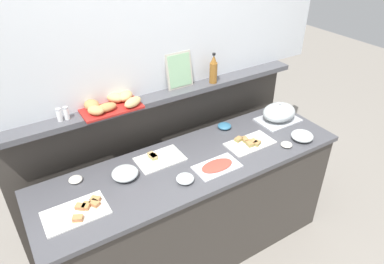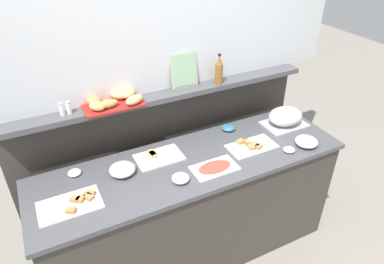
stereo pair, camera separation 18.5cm
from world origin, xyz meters
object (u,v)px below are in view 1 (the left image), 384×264
object	(u,v)px
glass_bowl_small	(185,179)
condiment_bowl_red	(75,179)
sandwich_platter_rear	(250,143)
cold_cuts_platter	(217,166)
sandwich_platter_front	(79,211)
bread_basket	(111,104)
pepper_shaker	(66,113)
salt_shaker	(59,115)
condiment_bowl_dark	(224,126)
serving_cloche	(279,113)
glass_bowl_large	(302,136)
sandwich_platter_side	(159,158)
vinegar_bottle_amber	(213,70)
condiment_bowl_teal	(287,145)
glass_bowl_medium	(125,174)
framed_picture	(179,70)

from	to	relation	value
glass_bowl_small	condiment_bowl_red	distance (m)	0.70
sandwich_platter_rear	cold_cuts_platter	world-z (taller)	sandwich_platter_rear
sandwich_platter_front	bread_basket	size ratio (longest dim) A/B	0.87
sandwich_platter_front	condiment_bowl_red	bearing A→B (deg)	77.26
cold_cuts_platter	pepper_shaker	distance (m)	1.04
cold_cuts_platter	salt_shaker	distance (m)	1.07
condiment_bowl_dark	condiment_bowl_red	bearing A→B (deg)	-178.96
serving_cloche	glass_bowl_large	bearing A→B (deg)	-98.47
sandwich_platter_front	glass_bowl_small	bearing A→B (deg)	-7.67
glass_bowl_large	sandwich_platter_rear	bearing A→B (deg)	156.46
sandwich_platter_side	pepper_shaker	world-z (taller)	pepper_shaker
cold_cuts_platter	vinegar_bottle_amber	size ratio (longest dim) A/B	1.32
serving_cloche	condiment_bowl_red	world-z (taller)	serving_cloche
condiment_bowl_teal	bread_basket	distance (m)	1.28
sandwich_platter_rear	glass_bowl_medium	distance (m)	0.94
sandwich_platter_side	glass_bowl_small	world-z (taller)	glass_bowl_small
serving_cloche	glass_bowl_large	world-z (taller)	serving_cloche
condiment_bowl_dark	vinegar_bottle_amber	xyz separation A→B (m)	(-0.01, 0.16, 0.42)
sandwich_platter_front	glass_bowl_large	bearing A→B (deg)	-4.78
vinegar_bottle_amber	salt_shaker	size ratio (longest dim) A/B	2.71
condiment_bowl_teal	vinegar_bottle_amber	distance (m)	0.78
condiment_bowl_dark	salt_shaker	distance (m)	1.24
bread_basket	glass_bowl_medium	bearing A→B (deg)	-103.23
serving_cloche	framed_picture	world-z (taller)	framed_picture
glass_bowl_small	condiment_bowl_dark	distance (m)	0.72
sandwich_platter_side	glass_bowl_medium	xyz separation A→B (m)	(-0.27, -0.06, 0.02)
sandwich_platter_rear	salt_shaker	size ratio (longest dim) A/B	4.11
sandwich_platter_rear	vinegar_bottle_amber	world-z (taller)	vinegar_bottle_amber
condiment_bowl_red	cold_cuts_platter	bearing A→B (deg)	-22.92
sandwich_platter_side	condiment_bowl_red	world-z (taller)	sandwich_platter_side
sandwich_platter_front	salt_shaker	size ratio (longest dim) A/B	4.16
condiment_bowl_red	bread_basket	xyz separation A→B (m)	(0.36, 0.19, 0.36)
condiment_bowl_dark	condiment_bowl_red	world-z (taller)	condiment_bowl_dark
glass_bowl_medium	cold_cuts_platter	bearing A→B (deg)	-22.01
glass_bowl_large	salt_shaker	xyz separation A→B (m)	(-1.57, 0.63, 0.35)
cold_cuts_platter	pepper_shaker	world-z (taller)	pepper_shaker
glass_bowl_medium	glass_bowl_small	world-z (taller)	glass_bowl_medium
cold_cuts_platter	pepper_shaker	size ratio (longest dim) A/B	3.58
cold_cuts_platter	bread_basket	size ratio (longest dim) A/B	0.75
serving_cloche	glass_bowl_large	distance (m)	0.31
serving_cloche	sandwich_platter_side	bearing A→B (deg)	177.63
bread_basket	pepper_shaker	bearing A→B (deg)	177.19
salt_shaker	sandwich_platter_side	bearing A→B (deg)	-27.73
pepper_shaker	framed_picture	bearing A→B (deg)	2.58
condiment_bowl_teal	vinegar_bottle_amber	xyz separation A→B (m)	(-0.25, 0.60, 0.43)
sandwich_platter_front	glass_bowl_medium	xyz separation A→B (m)	(0.35, 0.15, 0.02)
serving_cloche	framed_picture	distance (m)	0.90
sandwich_platter_rear	glass_bowl_small	bearing A→B (deg)	-169.83
condiment_bowl_dark	framed_picture	distance (m)	0.57
glass_bowl_medium	condiment_bowl_red	bearing A→B (deg)	155.30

